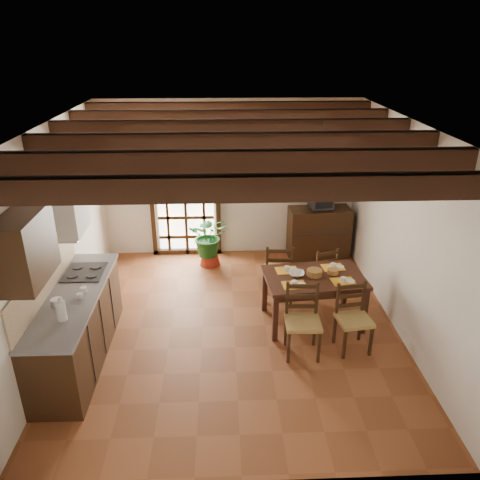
{
  "coord_description": "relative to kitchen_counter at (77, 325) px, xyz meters",
  "views": [
    {
      "loc": [
        -0.14,
        -5.53,
        3.77
      ],
      "look_at": [
        0.1,
        0.4,
        1.15
      ],
      "focal_mm": 35.0,
      "sensor_mm": 36.0,
      "label": 1
    }
  ],
  "objects": [
    {
      "name": "ground_plane",
      "position": [
        1.96,
        0.6,
        -0.47
      ],
      "size": [
        5.0,
        5.0,
        0.0
      ],
      "primitive_type": "plane",
      "color": "brown"
    },
    {
      "name": "room_shell",
      "position": [
        1.96,
        0.6,
        1.34
      ],
      "size": [
        4.52,
        5.02,
        2.81
      ],
      "color": "silver",
      "rests_on": "ground_plane"
    },
    {
      "name": "ceiling_beams",
      "position": [
        1.96,
        0.6,
        2.22
      ],
      "size": [
        4.5,
        4.34,
        0.2
      ],
      "color": "black",
      "rests_on": "room_shell"
    },
    {
      "name": "french_door",
      "position": [
        1.16,
        3.05,
        0.7
      ],
      "size": [
        1.26,
        0.11,
        2.32
      ],
      "color": "white",
      "rests_on": "ground_plane"
    },
    {
      "name": "kitchen_counter",
      "position": [
        0.0,
        0.0,
        0.0
      ],
      "size": [
        0.64,
        2.25,
        1.38
      ],
      "color": "black",
      "rests_on": "ground_plane"
    },
    {
      "name": "upper_cabinet",
      "position": [
        -0.12,
        -0.7,
        1.38
      ],
      "size": [
        0.35,
        0.8,
        0.7
      ],
      "primitive_type": "cube",
      "color": "black",
      "rests_on": "room_shell"
    },
    {
      "name": "range_hood",
      "position": [
        -0.09,
        0.55,
        1.26
      ],
      "size": [
        0.38,
        0.6,
        0.54
      ],
      "color": "white",
      "rests_on": "room_shell"
    },
    {
      "name": "counter_items",
      "position": [
        0.0,
        0.09,
        0.49
      ],
      "size": [
        0.5,
        1.43,
        0.25
      ],
      "color": "black",
      "rests_on": "kitchen_counter"
    },
    {
      "name": "dining_table",
      "position": [
        3.06,
        0.69,
        0.16
      ],
      "size": [
        1.42,
        0.99,
        0.73
      ],
      "rotation": [
        0.0,
        0.0,
        0.1
      ],
      "color": "#351A11",
      "rests_on": "ground_plane"
    },
    {
      "name": "chair_near_left",
      "position": [
        2.8,
        -0.03,
        -0.18
      ],
      "size": [
        0.45,
        0.43,
        0.95
      ],
      "rotation": [
        0.0,
        0.0,
        -0.03
      ],
      "color": "#A58546",
      "rests_on": "ground_plane"
    },
    {
      "name": "chair_near_right",
      "position": [
        3.47,
        0.04,
        -0.19
      ],
      "size": [
        0.47,
        0.45,
        0.9
      ],
      "rotation": [
        0.0,
        0.0,
        0.15
      ],
      "color": "#A58546",
      "rests_on": "ground_plane"
    },
    {
      "name": "chair_far_left",
      "position": [
        2.66,
        1.34,
        -0.18
      ],
      "size": [
        0.46,
        0.44,
        0.94
      ],
      "rotation": [
        0.0,
        0.0,
        3.07
      ],
      "color": "#A58546",
      "rests_on": "ground_plane"
    },
    {
      "name": "chair_far_right",
      "position": [
        3.33,
        1.41,
        -0.21
      ],
      "size": [
        0.48,
        0.47,
        0.84
      ],
      "rotation": [
        0.0,
        0.0,
        3.44
      ],
      "color": "#A58546",
      "rests_on": "ground_plane"
    },
    {
      "name": "table_setting",
      "position": [
        3.06,
        0.69,
        0.26
      ],
      "size": [
        0.98,
        0.65,
        0.09
      ],
      "rotation": [
        0.0,
        0.0,
        0.1
      ],
      "color": "gold",
      "rests_on": "dining_table"
    },
    {
      "name": "table_bowl",
      "position": [
        2.82,
        0.71,
        0.28
      ],
      "size": [
        0.24,
        0.24,
        0.05
      ],
      "primitive_type": "imported",
      "rotation": [
        0.0,
        0.0,
        -0.13
      ],
      "color": "white",
      "rests_on": "dining_table"
    },
    {
      "name": "sideboard",
      "position": [
        3.56,
        2.83,
        -0.01
      ],
      "size": [
        1.11,
        0.55,
        0.93
      ],
      "primitive_type": "cube",
      "rotation": [
        0.0,
        0.0,
        0.05
      ],
      "color": "black",
      "rests_on": "ground_plane"
    },
    {
      "name": "crt_tv",
      "position": [
        3.56,
        2.82,
        0.64
      ],
      "size": [
        0.42,
        0.39,
        0.33
      ],
      "rotation": [
        0.0,
        0.0,
        0.11
      ],
      "color": "black",
      "rests_on": "sideboard"
    },
    {
      "name": "fuse_box",
      "position": [
        3.46,
        3.08,
        1.28
      ],
      "size": [
        0.25,
        0.03,
        0.32
      ],
      "primitive_type": "cube",
      "color": "white",
      "rests_on": "room_shell"
    },
    {
      "name": "plant_pot",
      "position": [
        1.58,
        2.55,
        -0.36
      ],
      "size": [
        0.36,
        0.36,
        0.22
      ],
      "primitive_type": "cone",
      "color": "maroon",
      "rests_on": "ground_plane"
    },
    {
      "name": "potted_plant",
      "position": [
        1.58,
        2.55,
        0.1
      ],
      "size": [
        1.83,
        1.59,
        1.96
      ],
      "primitive_type": "imported",
      "rotation": [
        0.0,
        0.0,
        -0.05
      ],
      "color": "#144C19",
      "rests_on": "ground_plane"
    },
    {
      "name": "wall_shelf",
      "position": [
        4.1,
        2.2,
        1.04
      ],
      "size": [
        0.2,
        0.42,
        0.2
      ],
      "color": "black",
      "rests_on": "room_shell"
    },
    {
      "name": "shelf_vase",
      "position": [
        4.1,
        2.2,
        1.18
      ],
      "size": [
        0.15,
        0.15,
        0.15
      ],
      "primitive_type": "imported",
      "color": "#B2BFB2",
      "rests_on": "wall_shelf"
    },
    {
      "name": "shelf_flowers",
      "position": [
        4.1,
        2.2,
        1.38
      ],
      "size": [
        0.14,
        0.14,
        0.36
      ],
      "color": "gold",
      "rests_on": "shelf_vase"
    },
    {
      "name": "framed_picture",
      "position": [
        4.18,
        2.2,
        1.58
      ],
      "size": [
        0.03,
        0.32,
        0.32
      ],
      "color": "brown",
      "rests_on": "room_shell"
    },
    {
      "name": "pendant_lamp",
      "position": [
        3.06,
        0.79,
        1.6
      ],
      "size": [
        0.36,
        0.36,
        0.84
      ],
      "color": "black",
      "rests_on": "room_shell"
    }
  ]
}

